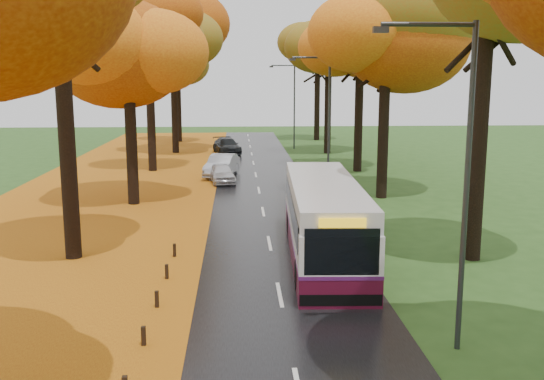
{
  "coord_description": "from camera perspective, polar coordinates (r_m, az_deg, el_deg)",
  "views": [
    {
      "loc": [
        -1.28,
        -5.97,
        6.69
      ],
      "look_at": [
        0.0,
        16.16,
        2.6
      ],
      "focal_mm": 40.0,
      "sensor_mm": 36.0,
      "label": 1
    }
  ],
  "objects": [
    {
      "name": "trees_right",
      "position": [
        34.09,
        11.51,
        15.3
      ],
      "size": [
        9.3,
        74.2,
        13.96
      ],
      "color": "black",
      "rests_on": "ground"
    },
    {
      "name": "leaf_verge",
      "position": [
        32.61,
        -16.93,
        -1.83
      ],
      "size": [
        12.0,
        90.0,
        0.02
      ],
      "primitive_type": "cube",
      "color": "#88380C",
      "rests_on": "ground"
    },
    {
      "name": "car_silver",
      "position": [
        41.82,
        -4.74,
        2.31
      ],
      "size": [
        2.53,
        4.82,
        1.51
      ],
      "primitive_type": "imported",
      "rotation": [
        0.0,
        0.0,
        -0.21
      ],
      "color": "gray",
      "rests_on": "road"
    },
    {
      "name": "car_white",
      "position": [
        39.28,
        -4.76,
        1.58
      ],
      "size": [
        2.05,
        3.81,
        1.23
      ],
      "primitive_type": "imported",
      "rotation": [
        0.0,
        0.0,
        0.17
      ],
      "color": "silver",
      "rests_on": "road"
    },
    {
      "name": "bus",
      "position": [
        22.88,
        4.9,
        -2.59
      ],
      "size": [
        2.99,
        11.01,
        2.87
      ],
      "rotation": [
        0.0,
        0.0,
        -0.05
      ],
      "color": "#4B0B21",
      "rests_on": "road"
    },
    {
      "name": "streetlamp_far",
      "position": [
        58.24,
        1.87,
        8.5
      ],
      "size": [
        2.45,
        0.18,
        8.0
      ],
      "color": "#333538",
      "rests_on": "ground"
    },
    {
      "name": "centre_line",
      "position": [
        31.71,
        -0.92,
        -1.65
      ],
      "size": [
        0.12,
        90.0,
        0.01
      ],
      "primitive_type": "cube",
      "color": "silver",
      "rests_on": "road"
    },
    {
      "name": "road",
      "position": [
        31.71,
        -0.92,
        -1.69
      ],
      "size": [
        6.5,
        90.0,
        0.04
      ],
      "primitive_type": "cube",
      "color": "black",
      "rests_on": "ground"
    },
    {
      "name": "trees_left",
      "position": [
        33.68,
        -13.87,
        15.0
      ],
      "size": [
        9.2,
        74.0,
        13.88
      ],
      "color": "black",
      "rests_on": "ground"
    },
    {
      "name": "streetlamp_mid",
      "position": [
        36.41,
        4.99,
        7.3
      ],
      "size": [
        2.45,
        0.18,
        8.0
      ],
      "color": "#333538",
      "rests_on": "ground"
    },
    {
      "name": "streetlamp_near",
      "position": [
        15.05,
        17.06,
        2.44
      ],
      "size": [
        2.45,
        0.18,
        8.0
      ],
      "color": "#333538",
      "rests_on": "ground"
    },
    {
      "name": "car_dark",
      "position": [
        54.65,
        -4.27,
        4.16
      ],
      "size": [
        2.93,
        5.03,
        1.37
      ],
      "primitive_type": "imported",
      "rotation": [
        0.0,
        0.0,
        0.23
      ],
      "color": "black",
      "rests_on": "road"
    },
    {
      "name": "leaf_drift",
      "position": [
        31.73,
        -6.43,
        -1.71
      ],
      "size": [
        0.9,
        90.0,
        0.01
      ],
      "primitive_type": "cube",
      "color": "#C17D13",
      "rests_on": "road"
    }
  ]
}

